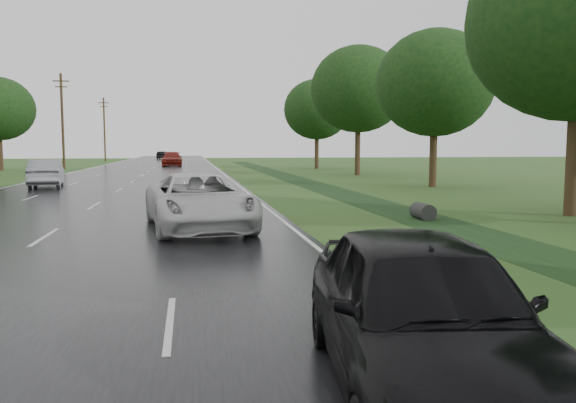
% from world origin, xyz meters
% --- Properties ---
extents(road, '(14.00, 180.00, 0.04)m').
position_xyz_m(road, '(0.00, 45.00, 0.02)').
color(road, black).
rests_on(road, ground).
extents(edge_stripe_east, '(0.12, 180.00, 0.01)m').
position_xyz_m(edge_stripe_east, '(6.75, 45.00, 0.04)').
color(edge_stripe_east, silver).
rests_on(edge_stripe_east, road).
extents(edge_stripe_west, '(0.12, 180.00, 0.01)m').
position_xyz_m(edge_stripe_west, '(-6.75, 45.00, 0.04)').
color(edge_stripe_west, silver).
rests_on(edge_stripe_west, road).
extents(center_line, '(0.12, 180.00, 0.01)m').
position_xyz_m(center_line, '(0.00, 45.00, 0.04)').
color(center_line, silver).
rests_on(center_line, road).
extents(drainage_ditch, '(2.20, 120.00, 0.56)m').
position_xyz_m(drainage_ditch, '(11.50, 18.71, 0.04)').
color(drainage_ditch, black).
rests_on(drainage_ditch, ground).
extents(utility_pole_far, '(1.60, 0.26, 10.00)m').
position_xyz_m(utility_pole_far, '(-9.20, 55.00, 5.20)').
color(utility_pole_far, '#392C17').
rests_on(utility_pole_far, ground).
extents(utility_pole_distant, '(1.60, 0.26, 10.00)m').
position_xyz_m(utility_pole_distant, '(-9.20, 85.00, 5.20)').
color(utility_pole_distant, '#392C17').
rests_on(utility_pole_distant, ground).
extents(tree_east_c, '(7.00, 7.00, 9.29)m').
position_xyz_m(tree_east_c, '(18.20, 24.00, 6.14)').
color(tree_east_c, '#392C17').
rests_on(tree_east_c, ground).
extents(tree_east_d, '(8.00, 8.00, 10.76)m').
position_xyz_m(tree_east_d, '(17.80, 38.00, 7.15)').
color(tree_east_d, '#392C17').
rests_on(tree_east_d, ground).
extents(tree_east_f, '(7.20, 7.20, 9.62)m').
position_xyz_m(tree_east_f, '(17.50, 52.00, 6.37)').
color(tree_east_f, '#392C17').
rests_on(tree_east_f, ground).
extents(white_pickup, '(3.47, 6.16, 1.63)m').
position_xyz_m(white_pickup, '(4.06, 8.75, 0.85)').
color(white_pickup, silver).
rests_on(white_pickup, road).
extents(dark_sedan, '(2.44, 4.90, 1.60)m').
position_xyz_m(dark_sedan, '(6.00, -2.59, 0.84)').
color(dark_sedan, black).
rests_on(dark_sedan, road).
extents(silver_sedan, '(2.44, 5.12, 1.62)m').
position_xyz_m(silver_sedan, '(-4.46, 27.27, 0.85)').
color(silver_sedan, gray).
rests_on(silver_sedan, road).
extents(far_car_red, '(2.49, 5.93, 1.71)m').
position_xyz_m(far_car_red, '(1.80, 61.75, 0.89)').
color(far_car_red, maroon).
rests_on(far_car_red, road).
extents(far_car_dark, '(1.94, 4.44, 1.42)m').
position_xyz_m(far_car_dark, '(-1.00, 98.49, 0.75)').
color(far_car_dark, black).
rests_on(far_car_dark, road).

